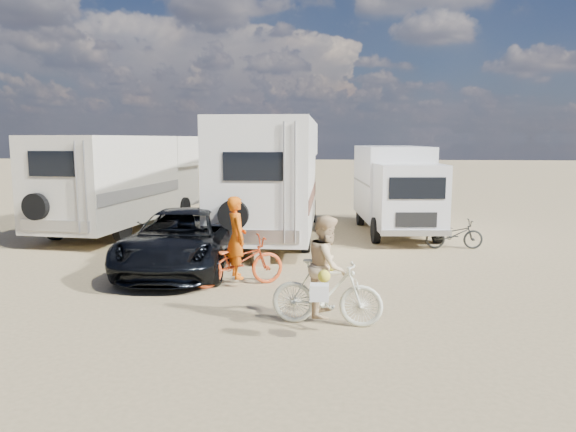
# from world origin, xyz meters

# --- Properties ---
(ground) EXTENTS (140.00, 140.00, 0.00)m
(ground) POSITION_xyz_m (0.00, 0.00, 0.00)
(ground) COLOR tan
(ground) RESTS_ON ground
(rv_main) EXTENTS (2.70, 8.77, 3.63)m
(rv_main) POSITION_xyz_m (-0.05, 6.67, 1.82)
(rv_main) COLOR white
(rv_main) RESTS_ON ground
(rv_left) EXTENTS (3.27, 8.36, 3.15)m
(rv_left) POSITION_xyz_m (-5.19, 7.49, 1.58)
(rv_left) COLOR white
(rv_left) RESTS_ON ground
(box_truck) EXTENTS (2.54, 5.79, 2.81)m
(box_truck) POSITION_xyz_m (3.91, 7.27, 1.41)
(box_truck) COLOR silver
(box_truck) RESTS_ON ground
(dark_suv) EXTENTS (2.51, 5.12, 1.40)m
(dark_suv) POSITION_xyz_m (-1.64, 1.86, 0.70)
(dark_suv) COLOR black
(dark_suv) RESTS_ON ground
(bike_man) EXTENTS (2.10, 1.45, 1.04)m
(bike_man) POSITION_xyz_m (-0.10, 0.49, 0.52)
(bike_man) COLOR #CB451A
(bike_man) RESTS_ON ground
(bike_woman) EXTENTS (1.89, 0.73, 1.11)m
(bike_woman) POSITION_xyz_m (1.82, -1.79, 0.55)
(bike_woman) COLOR silver
(bike_woman) RESTS_ON ground
(rider_man) EXTENTS (0.63, 0.74, 1.71)m
(rider_man) POSITION_xyz_m (-0.10, 0.49, 0.86)
(rider_man) COLOR #D6560B
(rider_man) RESTS_ON ground
(rider_woman) EXTENTS (0.72, 0.87, 1.66)m
(rider_woman) POSITION_xyz_m (1.82, -1.79, 0.83)
(rider_woman) COLOR #D6B484
(rider_woman) RESTS_ON ground
(bike_parked) EXTENTS (1.60, 0.61, 0.83)m
(bike_parked) POSITION_xyz_m (5.28, 4.86, 0.41)
(bike_parked) COLOR black
(bike_parked) RESTS_ON ground
(cooler) EXTENTS (0.61, 0.54, 0.40)m
(cooler) POSITION_xyz_m (-1.44, 3.40, 0.20)
(cooler) COLOR #1E6A99
(cooler) RESTS_ON ground
(crate) EXTENTS (0.50, 0.50, 0.32)m
(crate) POSITION_xyz_m (0.13, 2.43, 0.16)
(crate) COLOR #8E714E
(crate) RESTS_ON ground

